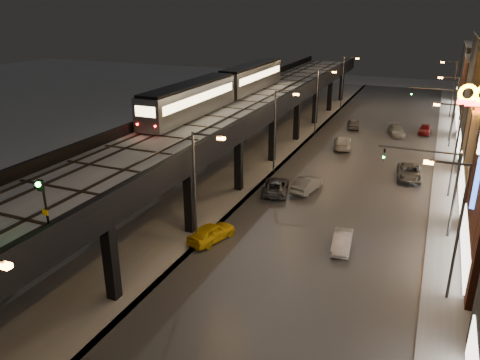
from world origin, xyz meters
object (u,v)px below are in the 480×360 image
(car_onc_dark, at_px, (409,173))
(car_far_white, at_px, (353,124))
(subway_train, at_px, (225,87))
(car_onc_silver, at_px, (342,242))
(car_near_white, at_px, (307,185))
(car_taxi, at_px, (211,233))
(car_onc_white, at_px, (396,131))
(car_onc_red, at_px, (425,130))
(rail_signal, at_px, (43,197))
(car_mid_silver, at_px, (276,187))
(car_mid_dark, at_px, (342,143))

(car_onc_dark, bearing_deg, car_far_white, 109.89)
(subway_train, distance_m, car_onc_dark, 22.92)
(car_onc_silver, bearing_deg, subway_train, 128.37)
(subway_train, xyz_separation_m, car_onc_silver, (18.14, -18.73, -7.63))
(car_near_white, bearing_deg, car_taxi, 82.62)
(car_onc_white, relative_size, car_onc_red, 1.17)
(rail_signal, height_order, car_mid_silver, rail_signal)
(car_onc_white, bearing_deg, car_mid_dark, -137.80)
(car_mid_dark, relative_size, car_onc_red, 1.33)
(car_taxi, bearing_deg, car_onc_white, -88.71)
(car_far_white, xyz_separation_m, car_onc_silver, (5.82, -37.33, -0.07))
(car_near_white, relative_size, car_far_white, 1.09)
(rail_signal, distance_m, car_mid_silver, 26.51)
(car_far_white, xyz_separation_m, car_onc_red, (9.98, 0.76, -0.04))
(car_onc_white, bearing_deg, car_onc_dark, -96.32)
(car_mid_dark, xyz_separation_m, car_onc_silver, (5.27, -26.40, -0.13))
(car_mid_dark, bearing_deg, car_onc_white, -132.66)
(car_onc_red, bearing_deg, car_onc_silver, -93.31)
(car_mid_silver, bearing_deg, car_onc_dark, -155.36)
(subway_train, distance_m, car_onc_red, 30.49)
(rail_signal, distance_m, car_taxi, 15.97)
(car_onc_white, xyz_separation_m, car_onc_red, (3.67, 2.45, 0.00))
(rail_signal, bearing_deg, car_mid_silver, 82.03)
(car_near_white, height_order, car_far_white, car_near_white)
(car_taxi, bearing_deg, car_mid_silver, -80.88)
(rail_signal, height_order, car_onc_red, rail_signal)
(car_mid_silver, xyz_separation_m, car_onc_dark, (11.72, 9.13, 0.03))
(car_near_white, bearing_deg, car_mid_silver, 40.74)
(car_mid_dark, height_order, car_onc_silver, car_mid_dark)
(subway_train, bearing_deg, car_onc_white, 42.24)
(car_mid_dark, distance_m, car_onc_red, 15.02)
(car_taxi, height_order, car_onc_dark, car_taxi)
(car_onc_silver, relative_size, car_onc_red, 0.98)
(car_taxi, xyz_separation_m, car_onc_silver, (9.62, 2.65, -0.10))
(car_onc_dark, bearing_deg, rail_signal, -119.67)
(rail_signal, bearing_deg, car_onc_white, 76.76)
(car_mid_dark, relative_size, car_far_white, 1.27)
(subway_train, distance_m, car_onc_silver, 27.17)
(car_onc_white, bearing_deg, car_onc_silver, -106.67)
(rail_signal, bearing_deg, car_far_white, 83.70)
(rail_signal, height_order, car_onc_dark, rail_signal)
(car_onc_silver, bearing_deg, car_onc_red, 78.05)
(car_mid_silver, relative_size, car_onc_red, 1.29)
(car_near_white, bearing_deg, rail_signal, 87.00)
(subway_train, distance_m, car_taxi, 24.21)
(car_onc_white, bearing_deg, rail_signal, -119.13)
(car_far_white, relative_size, car_onc_dark, 0.79)
(car_taxi, height_order, car_onc_white, car_taxi)
(car_far_white, bearing_deg, subway_train, 45.65)
(rail_signal, height_order, car_near_white, rail_signal)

